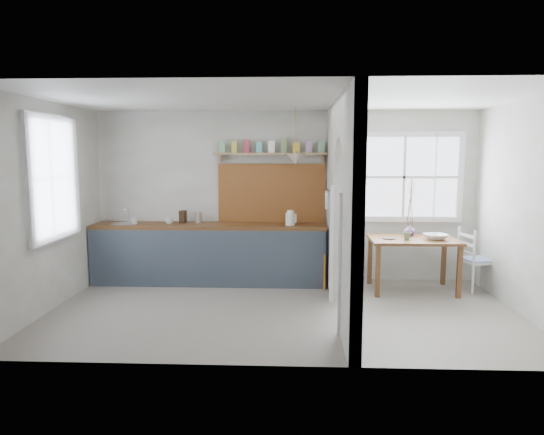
{
  "coord_description": "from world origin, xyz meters",
  "views": [
    {
      "loc": [
        0.12,
        -5.86,
        1.94
      ],
      "look_at": [
        -0.15,
        0.36,
        1.13
      ],
      "focal_mm": 32.0,
      "sensor_mm": 36.0,
      "label": 1
    }
  ],
  "objects_px": {
    "dining_table": "(412,265)",
    "chair_right": "(477,259)",
    "kettle": "(290,218)",
    "vase": "(410,230)",
    "chair_left": "(345,258)"
  },
  "relations": [
    {
      "from": "dining_table",
      "to": "chair_right",
      "type": "distance_m",
      "value": 0.94
    },
    {
      "from": "dining_table",
      "to": "vase",
      "type": "bearing_deg",
      "value": 89.47
    },
    {
      "from": "chair_left",
      "to": "vase",
      "type": "xyz_separation_m",
      "value": [
        0.96,
        0.2,
        0.39
      ]
    },
    {
      "from": "dining_table",
      "to": "chair_right",
      "type": "relative_size",
      "value": 1.35
    },
    {
      "from": "dining_table",
      "to": "kettle",
      "type": "bearing_deg",
      "value": 171.58
    },
    {
      "from": "chair_right",
      "to": "vase",
      "type": "bearing_deg",
      "value": 65.05
    },
    {
      "from": "chair_left",
      "to": "chair_right",
      "type": "relative_size",
      "value": 1.01
    },
    {
      "from": "chair_left",
      "to": "chair_right",
      "type": "distance_m",
      "value": 1.89
    },
    {
      "from": "chair_left",
      "to": "vase",
      "type": "relative_size",
      "value": 5.39
    },
    {
      "from": "kettle",
      "to": "vase",
      "type": "relative_size",
      "value": 1.31
    },
    {
      "from": "chair_right",
      "to": "kettle",
      "type": "relative_size",
      "value": 4.08
    },
    {
      "from": "dining_table",
      "to": "chair_right",
      "type": "height_order",
      "value": "chair_right"
    },
    {
      "from": "chair_left",
      "to": "chair_right",
      "type": "height_order",
      "value": "chair_left"
    },
    {
      "from": "chair_right",
      "to": "vase",
      "type": "relative_size",
      "value": 5.36
    },
    {
      "from": "chair_left",
      "to": "kettle",
      "type": "height_order",
      "value": "kettle"
    }
  ]
}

